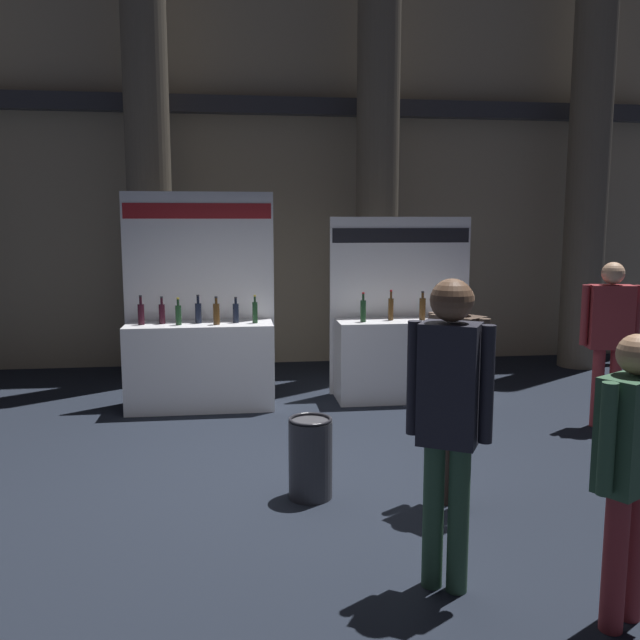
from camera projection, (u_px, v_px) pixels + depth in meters
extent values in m
plane|color=black|center=(292.00, 474.00, 5.85)|extent=(25.05, 25.05, 0.00)
cube|color=gray|center=(262.00, 133.00, 10.10)|extent=(12.53, 0.25, 6.95)
cube|color=#2D2D33|center=(262.00, 106.00, 9.75)|extent=(12.53, 0.20, 0.24)
cylinder|color=#665B4C|center=(148.00, 156.00, 9.01)|extent=(0.59, 0.59, 6.06)
cylinder|color=#665B4C|center=(378.00, 159.00, 9.41)|extent=(0.59, 0.59, 6.06)
cylinder|color=#665B4C|center=(589.00, 161.00, 9.81)|extent=(0.59, 0.59, 6.06)
cube|color=white|center=(200.00, 366.00, 7.86)|extent=(1.68, 0.60, 1.00)
cube|color=white|center=(200.00, 298.00, 8.08)|extent=(1.77, 0.04, 2.51)
cube|color=maroon|center=(198.00, 211.00, 7.91)|extent=(1.72, 0.01, 0.18)
cylinder|color=black|center=(141.00, 314.00, 7.69)|extent=(0.07, 0.07, 0.24)
cylinder|color=black|center=(141.00, 300.00, 7.67)|extent=(0.03, 0.03, 0.09)
cylinder|color=black|center=(140.00, 296.00, 7.66)|extent=(0.03, 0.03, 0.02)
cylinder|color=black|center=(162.00, 314.00, 7.76)|extent=(0.07, 0.07, 0.22)
cylinder|color=black|center=(162.00, 301.00, 7.74)|extent=(0.03, 0.03, 0.07)
cylinder|color=black|center=(161.00, 297.00, 7.73)|extent=(0.03, 0.03, 0.02)
cylinder|color=#19381E|center=(178.00, 315.00, 7.67)|extent=(0.07, 0.07, 0.22)
cylinder|color=#19381E|center=(178.00, 302.00, 7.65)|extent=(0.03, 0.03, 0.07)
cylinder|color=gold|center=(178.00, 298.00, 7.65)|extent=(0.03, 0.03, 0.02)
cylinder|color=black|center=(198.00, 313.00, 7.81)|extent=(0.07, 0.07, 0.23)
cylinder|color=black|center=(198.00, 300.00, 7.79)|extent=(0.03, 0.03, 0.08)
cylinder|color=black|center=(198.00, 296.00, 7.78)|extent=(0.03, 0.03, 0.02)
cylinder|color=#472D14|center=(216.00, 314.00, 7.70)|extent=(0.07, 0.07, 0.24)
cylinder|color=#472D14|center=(216.00, 301.00, 7.68)|extent=(0.03, 0.03, 0.07)
cylinder|color=black|center=(216.00, 297.00, 7.67)|extent=(0.03, 0.03, 0.02)
cylinder|color=black|center=(236.00, 313.00, 7.85)|extent=(0.07, 0.07, 0.22)
cylinder|color=black|center=(236.00, 301.00, 7.83)|extent=(0.03, 0.03, 0.06)
cylinder|color=black|center=(236.00, 298.00, 7.82)|extent=(0.03, 0.03, 0.02)
cylinder|color=#19381E|center=(255.00, 313.00, 7.82)|extent=(0.06, 0.06, 0.24)
cylinder|color=#19381E|center=(255.00, 299.00, 7.80)|extent=(0.03, 0.03, 0.06)
cylinder|color=gold|center=(255.00, 296.00, 7.79)|extent=(0.03, 0.03, 0.02)
cube|color=white|center=(406.00, 360.00, 8.27)|extent=(1.70, 0.60, 0.98)
cube|color=white|center=(400.00, 306.00, 8.52)|extent=(1.78, 0.04, 2.22)
cube|color=black|center=(401.00, 235.00, 8.37)|extent=(1.73, 0.01, 0.18)
cylinder|color=#19381E|center=(363.00, 311.00, 8.02)|extent=(0.07, 0.07, 0.26)
cylinder|color=#19381E|center=(363.00, 297.00, 7.99)|extent=(0.03, 0.03, 0.08)
cylinder|color=red|center=(363.00, 293.00, 7.99)|extent=(0.03, 0.03, 0.02)
cylinder|color=#472D14|center=(391.00, 309.00, 8.16)|extent=(0.06, 0.06, 0.26)
cylinder|color=#472D14|center=(391.00, 295.00, 8.14)|extent=(0.03, 0.03, 0.09)
cylinder|color=red|center=(391.00, 291.00, 8.13)|extent=(0.03, 0.03, 0.02)
cylinder|color=#472D14|center=(422.00, 309.00, 8.17)|extent=(0.08, 0.08, 0.27)
cylinder|color=#472D14|center=(423.00, 295.00, 8.15)|extent=(0.03, 0.03, 0.07)
cylinder|color=black|center=(423.00, 292.00, 8.14)|extent=(0.03, 0.03, 0.02)
cylinder|color=#472D14|center=(454.00, 308.00, 8.22)|extent=(0.06, 0.06, 0.28)
cylinder|color=#472D14|center=(454.00, 293.00, 8.20)|extent=(0.03, 0.03, 0.09)
cylinder|color=black|center=(455.00, 289.00, 8.19)|extent=(0.03, 0.03, 0.02)
cylinder|color=#38383D|center=(310.00, 459.00, 5.32)|extent=(0.35, 0.35, 0.62)
torus|color=black|center=(310.00, 419.00, 5.27)|extent=(0.34, 0.34, 0.02)
cylinder|color=maroon|center=(632.00, 552.00, 3.67)|extent=(0.12, 0.12, 0.77)
cylinder|color=maroon|center=(615.00, 562.00, 3.56)|extent=(0.12, 0.12, 0.77)
cube|color=#33563D|center=(632.00, 433.00, 3.52)|extent=(0.46, 0.39, 0.61)
sphere|color=tan|center=(638.00, 354.00, 3.46)|extent=(0.21, 0.21, 0.21)
cylinder|color=#33563D|center=(607.00, 439.00, 3.36)|extent=(0.08, 0.08, 0.58)
cylinder|color=maroon|center=(615.00, 388.00, 7.15)|extent=(0.12, 0.12, 0.84)
cylinder|color=maroon|center=(597.00, 387.00, 7.17)|extent=(0.12, 0.12, 0.84)
cube|color=maroon|center=(610.00, 317.00, 7.05)|extent=(0.47, 0.30, 0.67)
sphere|color=tan|center=(613.00, 273.00, 6.99)|extent=(0.23, 0.23, 0.23)
cylinder|color=maroon|center=(637.00, 316.00, 7.03)|extent=(0.08, 0.08, 0.63)
cylinder|color=maroon|center=(585.00, 315.00, 7.07)|extent=(0.08, 0.08, 0.63)
cylinder|color=#33563D|center=(458.00, 519.00, 3.94)|extent=(0.12, 0.12, 0.89)
cylinder|color=#33563D|center=(433.00, 515.00, 3.99)|extent=(0.12, 0.12, 0.89)
cube|color=#23232D|center=(449.00, 384.00, 3.85)|extent=(0.40, 0.37, 0.71)
sphere|color=brown|center=(452.00, 300.00, 3.78)|extent=(0.25, 0.25, 0.25)
cylinder|color=#23232D|center=(487.00, 384.00, 3.77)|extent=(0.08, 0.08, 0.67)
cylinder|color=#23232D|center=(414.00, 378.00, 3.93)|extent=(0.08, 0.08, 0.67)
cylinder|color=#47382D|center=(463.00, 456.00, 5.09)|extent=(0.12, 0.12, 0.82)
cylinder|color=#47382D|center=(447.00, 452.00, 5.19)|extent=(0.12, 0.12, 0.82)
cube|color=#47382D|center=(457.00, 359.00, 5.03)|extent=(0.39, 0.42, 0.65)
sphere|color=tan|center=(459.00, 299.00, 4.97)|extent=(0.23, 0.23, 0.23)
cylinder|color=#47382D|center=(484.00, 361.00, 4.87)|extent=(0.08, 0.08, 0.62)
cylinder|color=#47382D|center=(433.00, 352.00, 5.19)|extent=(0.08, 0.08, 0.62)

